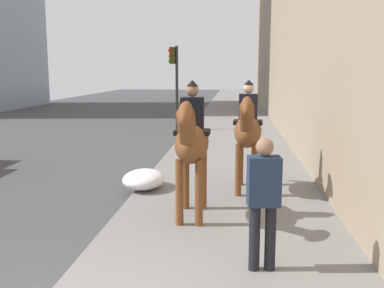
# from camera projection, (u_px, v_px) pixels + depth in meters

# --- Properties ---
(mounted_horse_near) EXTENTS (2.15, 0.60, 2.36)m
(mounted_horse_near) POSITION_uv_depth(u_px,v_px,m) (192.00, 142.00, 7.51)
(mounted_horse_near) COLOR brown
(mounted_horse_near) RESTS_ON sidewalk_slab
(mounted_horse_far) EXTENTS (2.15, 0.64, 2.33)m
(mounted_horse_far) POSITION_uv_depth(u_px,v_px,m) (248.00, 130.00, 9.22)
(mounted_horse_far) COLOR brown
(mounted_horse_far) RESTS_ON sidewalk_slab
(pedestrian_greeting) EXTENTS (0.30, 0.43, 1.70)m
(pedestrian_greeting) POSITION_uv_depth(u_px,v_px,m) (263.00, 196.00, 5.55)
(pedestrian_greeting) COLOR black
(pedestrian_greeting) RESTS_ON sidewalk_slab
(traffic_light_near_curb) EXTENTS (0.20, 0.44, 3.67)m
(traffic_light_near_curb) POSITION_uv_depth(u_px,v_px,m) (175.00, 75.00, 19.00)
(traffic_light_near_curb) COLOR black
(traffic_light_near_curb) RESTS_ON ground
(snow_pile_far) EXTENTS (1.16, 0.90, 0.40)m
(snow_pile_far) POSITION_uv_depth(u_px,v_px,m) (144.00, 179.00, 9.63)
(snow_pile_far) COLOR white
(snow_pile_far) RESTS_ON sidewalk_slab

